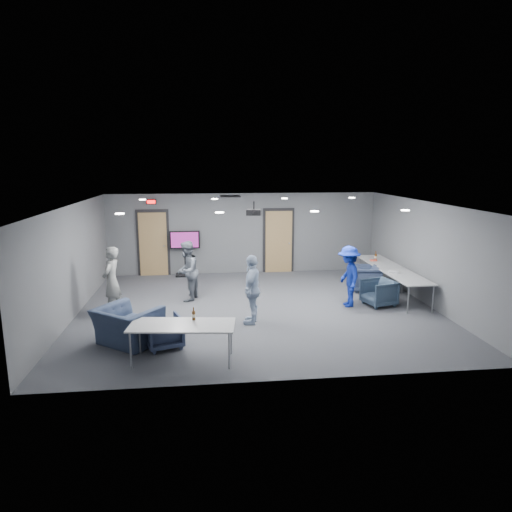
{
  "coord_description": "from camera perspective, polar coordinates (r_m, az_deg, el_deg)",
  "views": [
    {
      "loc": [
        -1.33,
        -11.18,
        3.69
      ],
      "look_at": [
        0.07,
        0.89,
        1.2
      ],
      "focal_mm": 32.0,
      "sensor_mm": 36.0,
      "label": 1
    }
  ],
  "objects": [
    {
      "name": "wrapper",
      "position": [
        13.03,
        16.82,
        -1.93
      ],
      "size": [
        0.29,
        0.24,
        0.06
      ],
      "primitive_type": "cube",
      "rotation": [
        0.0,
        0.0,
        -0.35
      ],
      "color": "silver",
      "rests_on": "table_right_b"
    },
    {
      "name": "snack_box",
      "position": [
        14.46,
        14.47,
        -0.52
      ],
      "size": [
        0.19,
        0.13,
        0.04
      ],
      "primitive_type": "cube",
      "rotation": [
        0.0,
        0.0,
        0.01
      ],
      "color": "#C94532",
      "rests_on": "table_right_a"
    },
    {
      "name": "person_c",
      "position": [
        10.58,
        -0.47,
        -4.18
      ],
      "size": [
        0.65,
        1.03,
        1.63
      ],
      "primitive_type": "imported",
      "rotation": [
        0.0,
        0.0,
        -1.85
      ],
      "color": "#A8BBD8",
      "rests_on": "floor"
    },
    {
      "name": "chair_right_a",
      "position": [
        13.75,
        13.51,
        -2.71
      ],
      "size": [
        0.93,
        0.91,
        0.74
      ],
      "primitive_type": "imported",
      "rotation": [
        0.0,
        0.0,
        -1.73
      ],
      "color": "#36435E",
      "rests_on": "floor"
    },
    {
      "name": "person_b",
      "position": [
        12.47,
        -8.63,
        -1.87
      ],
      "size": [
        0.81,
        0.93,
        1.64
      ],
      "primitive_type": "imported",
      "rotation": [
        0.0,
        0.0,
        -1.84
      ],
      "color": "#565D68",
      "rests_on": "floor"
    },
    {
      "name": "chair_front_a",
      "position": [
        9.56,
        -11.48,
        -9.26
      ],
      "size": [
        0.89,
        0.9,
        0.65
      ],
      "primitive_type": "imported",
      "rotation": [
        0.0,
        0.0,
        3.47
      ],
      "color": "#3A4565",
      "rests_on": "floor"
    },
    {
      "name": "floor",
      "position": [
        11.85,
        0.16,
        -6.57
      ],
      "size": [
        9.0,
        9.0,
        0.0
      ],
      "primitive_type": "plane",
      "color": "#3C3F44",
      "rests_on": "ground"
    },
    {
      "name": "table_front_left",
      "position": [
        8.72,
        -9.21,
        -8.69
      ],
      "size": [
        2.04,
        1.04,
        0.73
      ],
      "rotation": [
        0.0,
        0.0,
        -0.12
      ],
      "color": "#A3A5A7",
      "rests_on": "floor"
    },
    {
      "name": "projector",
      "position": [
        12.17,
        -0.26,
        5.51
      ],
      "size": [
        0.44,
        0.4,
        0.37
      ],
      "rotation": [
        0.0,
        0.0,
        -0.22
      ],
      "color": "black",
      "rests_on": "ceiling"
    },
    {
      "name": "wall_back",
      "position": [
        15.42,
        -1.59,
        2.84
      ],
      "size": [
        9.0,
        0.02,
        2.7
      ],
      "primitive_type": "cube",
      "color": "slate",
      "rests_on": "floor"
    },
    {
      "name": "door_left",
      "position": [
        15.45,
        -12.72,
        1.52
      ],
      "size": [
        1.06,
        0.17,
        2.24
      ],
      "color": "black",
      "rests_on": "wall_back"
    },
    {
      "name": "door_right",
      "position": [
        15.57,
        2.84,
        1.86
      ],
      "size": [
        1.06,
        0.17,
        2.24
      ],
      "color": "black",
      "rests_on": "wall_back"
    },
    {
      "name": "chair_front_b",
      "position": [
        9.89,
        -15.72,
        -8.38
      ],
      "size": [
        1.58,
        1.55,
        0.78
      ],
      "primitive_type": "imported",
      "rotation": [
        0.0,
        0.0,
        2.49
      ],
      "color": "#384560",
      "rests_on": "floor"
    },
    {
      "name": "chair_right_b",
      "position": [
        12.43,
        15.1,
        -4.45
      ],
      "size": [
        0.92,
        0.9,
        0.69
      ],
      "primitive_type": "imported",
      "rotation": [
        0.0,
        0.0,
        -1.32
      ],
      "color": "#34455A",
      "rests_on": "floor"
    },
    {
      "name": "tv_stand",
      "position": [
        15.21,
        -8.86,
        0.68
      ],
      "size": [
        0.98,
        0.47,
        1.5
      ],
      "color": "black",
      "rests_on": "floor"
    },
    {
      "name": "table_right_a",
      "position": [
        14.5,
        15.12,
        -0.78
      ],
      "size": [
        0.8,
        1.93,
        0.73
      ],
      "rotation": [
        0.0,
        0.0,
        1.57
      ],
      "color": "#A3A5A7",
      "rests_on": "floor"
    },
    {
      "name": "wall_left",
      "position": [
        11.86,
        -21.98,
        -0.66
      ],
      "size": [
        0.02,
        8.0,
        2.7
      ],
      "primitive_type": "cube",
      "color": "slate",
      "rests_on": "floor"
    },
    {
      "name": "downlights",
      "position": [
        11.31,
        0.17,
        6.48
      ],
      "size": [
        6.18,
        3.78,
        0.02
      ],
      "color": "white",
      "rests_on": "ceiling"
    },
    {
      "name": "person_d",
      "position": [
        12.08,
        11.5,
        -2.52
      ],
      "size": [
        0.63,
        1.05,
        1.59
      ],
      "primitive_type": "imported",
      "rotation": [
        0.0,
        0.0,
        -1.61
      ],
      "color": "navy",
      "rests_on": "floor"
    },
    {
      "name": "hvac_diffuser",
      "position": [
        14.04,
        -3.23,
        7.45
      ],
      "size": [
        0.6,
        0.6,
        0.03
      ],
      "primitive_type": "cube",
      "color": "black",
      "rests_on": "ceiling"
    },
    {
      "name": "bottle_front",
      "position": [
        8.88,
        -7.79,
        -7.36
      ],
      "size": [
        0.07,
        0.07,
        0.26
      ],
      "color": "#532E0E",
      "rests_on": "table_front_left"
    },
    {
      "name": "table_right_b",
      "position": [
        12.8,
        18.23,
        -2.58
      ],
      "size": [
        0.81,
        1.94,
        0.73
      ],
      "rotation": [
        0.0,
        0.0,
        1.57
      ],
      "color": "#A3A5A7",
      "rests_on": "floor"
    },
    {
      "name": "ceiling",
      "position": [
        11.3,
        0.17,
        6.55
      ],
      "size": [
        9.0,
        9.0,
        0.0
      ],
      "primitive_type": "plane",
      "rotation": [
        3.14,
        0.0,
        0.0
      ],
      "color": "white",
      "rests_on": "wall_back"
    },
    {
      "name": "wall_front",
      "position": [
        7.67,
        3.71,
        -6.2
      ],
      "size": [
        9.0,
        0.02,
        2.7
      ],
      "primitive_type": "cube",
      "color": "slate",
      "rests_on": "floor"
    },
    {
      "name": "wall_right",
      "position": [
        12.82,
        20.56,
        0.32
      ],
      "size": [
        0.02,
        8.0,
        2.7
      ],
      "primitive_type": "cube",
      "color": "slate",
      "rests_on": "floor"
    },
    {
      "name": "exit_sign",
      "position": [
        15.26,
        -12.96,
        6.62
      ],
      "size": [
        0.32,
        0.08,
        0.16
      ],
      "color": "black",
      "rests_on": "wall_back"
    },
    {
      "name": "bottle_right",
      "position": [
        14.54,
        14.73,
        -0.12
      ],
      "size": [
        0.08,
        0.08,
        0.3
      ],
      "color": "#532E0E",
      "rests_on": "table_right_a"
    },
    {
      "name": "person_a",
      "position": [
        11.74,
        -17.61,
        -2.98
      ],
      "size": [
        0.53,
        0.69,
        1.7
      ],
      "primitive_type": "imported",
      "rotation": [
        0.0,
        0.0,
        -1.78
      ],
      "color": "gray",
      "rests_on": "floor"
    }
  ]
}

